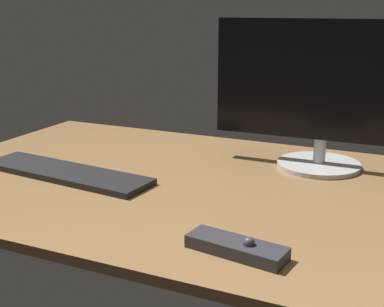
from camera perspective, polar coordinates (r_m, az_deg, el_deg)
desk at (r=120.27cm, az=1.10°, el=-3.75°), size 140.00×84.00×2.00cm
monitor at (r=131.33cm, az=14.38°, el=6.81°), size 54.65×21.07×36.80cm
keyboard at (r=128.60cm, az=-13.82°, el=-2.08°), size 46.55×16.02×1.48cm
media_remote at (r=87.16cm, az=4.98°, el=-10.29°), size 17.75×8.00×3.57cm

